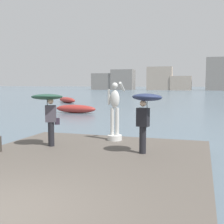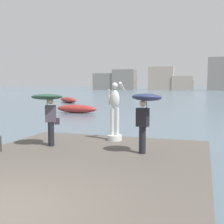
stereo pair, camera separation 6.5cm
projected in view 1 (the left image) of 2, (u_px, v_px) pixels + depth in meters
The scene contains 8 objects.
ground_plane at pixel (179, 101), 43.14m from camera, with size 400.00×400.00×0.00m, color slate.
pier at pixel (62, 180), 7.40m from camera, with size 7.31×10.78×0.40m, color #564F47.
statue_white_figure at pixel (115, 115), 11.53m from camera, with size 0.58×0.85×2.33m.
onlooker_left at pixel (48, 104), 10.40m from camera, with size 1.48×1.48×1.93m.
onlooker_right at pixel (146, 107), 9.26m from camera, with size 1.15×1.16×1.97m.
boat_near at pixel (67, 100), 40.29m from camera, with size 4.52×4.31×0.76m.
boat_mid at pixel (76, 109), 26.30m from camera, with size 3.93×1.12×0.74m.
distant_skyline at pixel (194, 78), 114.60m from camera, with size 86.12×10.70×12.60m.
Camera 1 is at (3.36, -4.09, 2.66)m, focal length 46.62 mm.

